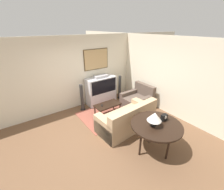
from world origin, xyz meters
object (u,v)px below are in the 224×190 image
at_px(couch, 127,119).
at_px(coffee_table, 108,106).
at_px(speaker_tower_right, 120,88).
at_px(table_lamp, 155,117).
at_px(tv, 101,90).
at_px(console_table, 156,126).
at_px(mantel_clock, 164,117).
at_px(speaker_tower_left, 82,98).
at_px(armchair, 138,100).

distance_m(couch, coffee_table, 1.01).
xyz_separation_m(couch, speaker_tower_right, (1.18, 1.87, 0.17)).
bearing_deg(table_lamp, tv, 82.37).
bearing_deg(couch, console_table, 85.48).
xyz_separation_m(couch, console_table, (-0.02, -1.09, 0.40)).
relative_size(console_table, mantel_clock, 7.20).
distance_m(mantel_clock, speaker_tower_right, 3.12).
bearing_deg(couch, table_lamp, 79.59).
bearing_deg(table_lamp, couch, 83.14).
distance_m(table_lamp, speaker_tower_right, 3.28).
height_order(tv, console_table, tv).
bearing_deg(speaker_tower_right, tv, 175.56).
distance_m(couch, console_table, 1.16).
bearing_deg(table_lamp, speaker_tower_right, 66.06).
height_order(couch, speaker_tower_left, speaker_tower_left).
xyz_separation_m(tv, console_table, (-0.29, -3.03, 0.15)).
height_order(armchair, speaker_tower_left, speaker_tower_left).
distance_m(tv, console_table, 3.04).
bearing_deg(speaker_tower_right, armchair, -85.80).
distance_m(console_table, table_lamp, 0.34).
height_order(couch, mantel_clock, mantel_clock).
relative_size(tv, speaker_tower_right, 1.18).
bearing_deg(speaker_tower_left, table_lamp, -80.37).
relative_size(coffee_table, speaker_tower_right, 0.89).
bearing_deg(armchair, speaker_tower_left, -119.66).
height_order(speaker_tower_left, speaker_tower_right, same).
distance_m(tv, speaker_tower_right, 0.91).
bearing_deg(mantel_clock, console_table, -179.05).
height_order(couch, speaker_tower_right, speaker_tower_right).
bearing_deg(console_table, speaker_tower_right, 67.93).
distance_m(coffee_table, console_table, 2.12).
height_order(tv, mantel_clock, tv).
relative_size(tv, armchair, 1.22).
bearing_deg(coffee_table, console_table, -89.05).
xyz_separation_m(table_lamp, speaker_tower_right, (1.31, 2.95, -0.55)).
distance_m(console_table, speaker_tower_right, 3.20).
xyz_separation_m(armchair, console_table, (-1.28, -1.90, 0.44)).
bearing_deg(table_lamp, speaker_tower_left, 99.63).
bearing_deg(table_lamp, coffee_table, 87.89).
height_order(coffee_table, speaker_tower_right, speaker_tower_right).
bearing_deg(table_lamp, mantel_clock, -0.12).
distance_m(speaker_tower_left, speaker_tower_right, 1.81).
distance_m(coffee_table, speaker_tower_right, 1.51).
height_order(coffee_table, table_lamp, table_lamp).
height_order(couch, console_table, couch).
bearing_deg(mantel_clock, coffee_table, 98.52).
bearing_deg(mantel_clock, armchair, 62.17).
height_order(couch, armchair, couch).
distance_m(couch, speaker_tower_right, 2.22).
height_order(tv, speaker_tower_left, tv).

